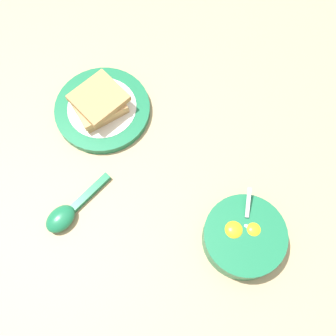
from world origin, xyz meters
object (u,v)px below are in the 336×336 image
(toast_plate, at_px, (103,109))
(egg_bowl, at_px, (244,237))
(soup_spoon, at_px, (66,214))
(toast_sandwich, at_px, (99,102))

(toast_plate, bearing_deg, egg_bowl, 151.62)
(toast_plate, bearing_deg, soup_spoon, 92.94)
(toast_plate, xyz_separation_m, toast_sandwich, (0.00, 0.00, 0.03))
(egg_bowl, relative_size, soup_spoon, 1.02)
(toast_sandwich, bearing_deg, egg_bowl, 152.12)
(toast_plate, relative_size, toast_sandwich, 1.52)
(toast_plate, distance_m, toast_sandwich, 0.03)
(soup_spoon, bearing_deg, egg_bowl, -171.58)
(toast_plate, relative_size, soup_spoon, 1.34)
(soup_spoon, bearing_deg, toast_plate, -87.06)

